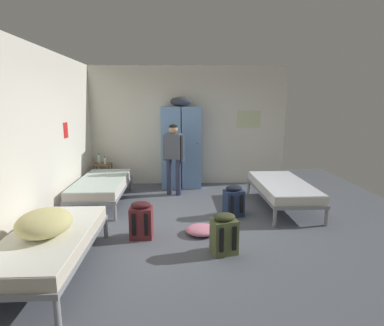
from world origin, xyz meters
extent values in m
plane|color=#565B66|center=(0.00, 0.00, 0.00)|extent=(8.02, 8.02, 0.00)
cube|color=silver|center=(0.00, 2.54, 1.38)|extent=(4.65, 0.06, 2.77)
cube|color=silver|center=(-2.30, 0.00, 1.38)|extent=(0.06, 5.01, 2.77)
cube|color=beige|center=(1.45, 2.50, 1.55)|extent=(0.55, 0.01, 0.40)
cube|color=red|center=(-2.26, 0.88, 1.45)|extent=(0.01, 0.20, 0.28)
cube|color=#6B93C6|center=(-0.39, 2.23, 0.93)|extent=(0.44, 0.52, 1.85)
cylinder|color=black|center=(-0.27, 1.95, 1.05)|extent=(0.02, 0.03, 0.02)
cube|color=#6B93C6|center=(0.07, 2.23, 0.93)|extent=(0.44, 0.52, 1.85)
cylinder|color=black|center=(0.19, 1.95, 1.05)|extent=(0.02, 0.03, 0.02)
ellipsoid|color=#333842|center=(-0.16, 2.23, 1.96)|extent=(0.48, 0.36, 0.22)
cylinder|color=brown|center=(-2.14, 2.07, 0.28)|extent=(0.03, 0.03, 0.55)
cylinder|color=brown|center=(-1.79, 2.07, 0.28)|extent=(0.03, 0.03, 0.55)
cylinder|color=brown|center=(-2.14, 2.34, 0.28)|extent=(0.03, 0.03, 0.55)
cylinder|color=brown|center=(-1.79, 2.34, 0.28)|extent=(0.03, 0.03, 0.55)
cube|color=brown|center=(-1.97, 2.20, 0.19)|extent=(0.38, 0.30, 0.02)
cube|color=brown|center=(-1.97, 2.20, 0.56)|extent=(0.38, 0.30, 0.02)
cylinder|color=gray|center=(-1.30, -2.37, 0.14)|extent=(0.06, 0.06, 0.28)
cylinder|color=gray|center=(-2.14, -0.53, 0.14)|extent=(0.06, 0.06, 0.28)
cylinder|color=gray|center=(-1.30, -0.53, 0.14)|extent=(0.06, 0.06, 0.28)
cube|color=gray|center=(-1.72, -1.45, 0.31)|extent=(0.90, 1.90, 0.06)
cube|color=beige|center=(-1.72, -1.45, 0.41)|extent=(0.87, 1.84, 0.14)
cube|color=white|center=(-1.72, -1.45, 0.49)|extent=(0.86, 1.82, 0.01)
cylinder|color=gray|center=(2.14, 1.61, 0.14)|extent=(0.06, 0.06, 0.28)
cylinder|color=gray|center=(1.30, 1.61, 0.14)|extent=(0.06, 0.06, 0.28)
cylinder|color=gray|center=(2.14, -0.23, 0.14)|extent=(0.06, 0.06, 0.28)
cylinder|color=gray|center=(1.30, -0.23, 0.14)|extent=(0.06, 0.06, 0.28)
cube|color=gray|center=(1.72, 0.69, 0.31)|extent=(0.90, 1.90, 0.06)
cube|color=silver|center=(1.72, 0.69, 0.41)|extent=(0.87, 1.84, 0.14)
cube|color=silver|center=(1.72, 0.69, 0.49)|extent=(0.86, 1.82, 0.01)
cylinder|color=gray|center=(-2.14, 0.13, 0.14)|extent=(0.06, 0.06, 0.28)
cylinder|color=gray|center=(-1.30, 0.13, 0.14)|extent=(0.06, 0.06, 0.28)
cylinder|color=gray|center=(-2.14, 1.97, 0.14)|extent=(0.06, 0.06, 0.28)
cylinder|color=gray|center=(-1.30, 1.97, 0.14)|extent=(0.06, 0.06, 0.28)
cube|color=gray|center=(-1.72, 1.05, 0.31)|extent=(0.90, 1.90, 0.06)
cube|color=silver|center=(-1.72, 1.05, 0.41)|extent=(0.87, 1.84, 0.14)
cube|color=silver|center=(-1.72, 1.05, 0.49)|extent=(0.86, 1.82, 0.01)
ellipsoid|color=#D1C67F|center=(-1.72, -1.51, 0.63)|extent=(0.59, 0.67, 0.29)
cylinder|color=#2D334C|center=(-0.23, 1.55, 0.39)|extent=(0.11, 0.11, 0.78)
cylinder|color=#2D334C|center=(-0.43, 1.62, 0.39)|extent=(0.11, 0.11, 0.78)
cube|color=#474C56|center=(-0.33, 1.58, 1.05)|extent=(0.37, 0.29, 0.53)
cylinder|color=#474C56|center=(-0.14, 1.51, 1.01)|extent=(0.08, 0.08, 0.55)
cylinder|color=#474C56|center=(-0.52, 1.65, 1.01)|extent=(0.08, 0.08, 0.55)
sphere|color=tan|center=(-0.33, 1.58, 1.40)|extent=(0.19, 0.19, 0.19)
ellipsoid|color=black|center=(-0.33, 1.58, 1.45)|extent=(0.18, 0.18, 0.10)
cylinder|color=silver|center=(-2.05, 2.22, 0.67)|extent=(0.07, 0.07, 0.20)
cylinder|color=#2666B2|center=(-2.05, 2.22, 0.79)|extent=(0.04, 0.04, 0.03)
cylinder|color=white|center=(-1.90, 2.16, 0.64)|extent=(0.05, 0.05, 0.15)
cylinder|color=black|center=(-1.90, 2.16, 0.73)|extent=(0.03, 0.03, 0.03)
cube|color=#566038|center=(0.36, -1.07, 0.23)|extent=(0.37, 0.31, 0.46)
ellipsoid|color=#383D23|center=(0.32, -0.93, 0.15)|extent=(0.25, 0.14, 0.20)
ellipsoid|color=#383D23|center=(0.36, -1.07, 0.50)|extent=(0.33, 0.28, 0.10)
cube|color=black|center=(0.48, -1.18, 0.25)|extent=(0.05, 0.04, 0.32)
cube|color=black|center=(0.31, -1.23, 0.25)|extent=(0.05, 0.04, 0.32)
cube|color=navy|center=(0.72, 0.27, 0.23)|extent=(0.37, 0.31, 0.46)
ellipsoid|color=black|center=(0.69, 0.42, 0.15)|extent=(0.25, 0.14, 0.20)
ellipsoid|color=black|center=(0.72, 0.27, 0.50)|extent=(0.33, 0.28, 0.10)
cube|color=black|center=(0.84, 0.16, 0.25)|extent=(0.05, 0.04, 0.32)
cube|color=black|center=(0.67, 0.12, 0.25)|extent=(0.05, 0.04, 0.32)
cube|color=maroon|center=(-0.77, -0.55, 0.23)|extent=(0.33, 0.25, 0.46)
ellipsoid|color=#42191E|center=(-0.77, -0.40, 0.15)|extent=(0.24, 0.09, 0.20)
ellipsoid|color=#42191E|center=(-0.77, -0.55, 0.50)|extent=(0.30, 0.23, 0.10)
cube|color=black|center=(-0.69, -0.69, 0.25)|extent=(0.05, 0.03, 0.32)
cube|color=black|center=(-0.87, -0.68, 0.25)|extent=(0.05, 0.03, 0.32)
ellipsoid|color=pink|center=(0.12, -0.47, 0.06)|extent=(0.48, 0.42, 0.13)
camera|label=1|loc=(-0.22, -4.82, 1.96)|focal=28.97mm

